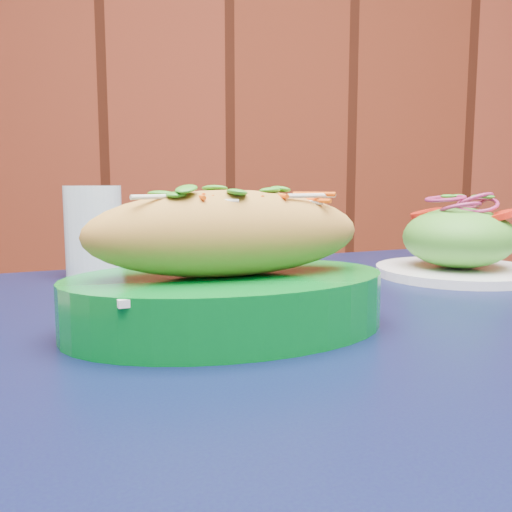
{
  "coord_description": "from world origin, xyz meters",
  "views": [
    {
      "loc": [
        -0.08,
        1.12,
        0.89
      ],
      "look_at": [
        -0.03,
        1.67,
        0.81
      ],
      "focal_mm": 40.0,
      "sensor_mm": 36.0,
      "label": 1
    }
  ],
  "objects": [
    {
      "name": "brick_wall",
      "position": [
        0.0,
        2.97,
        1.4
      ],
      "size": [
        4.9,
        0.04,
        2.8
      ],
      "primitive_type": "cube",
      "color": "#5A2010",
      "rests_on": "ground"
    },
    {
      "name": "cafe_table",
      "position": [
        0.05,
        1.67,
        0.66
      ],
      "size": [
        1.01,
        1.01,
        0.75
      ],
      "rotation": [
        0.0,
        0.0,
        0.32
      ],
      "color": "black",
      "rests_on": "ground"
    },
    {
      "name": "banh_mi_basket",
      "position": [
        -0.06,
        1.62,
        0.8
      ],
      "size": [
        0.33,
        0.26,
        0.13
      ],
      "rotation": [
        0.0,
        0.0,
        0.25
      ],
      "color": "#016B1D",
      "rests_on": "cafe_table"
    },
    {
      "name": "salad_plate",
      "position": [
        0.27,
        1.87,
        0.79
      ],
      "size": [
        0.22,
        0.22,
        0.11
      ],
      "rotation": [
        0.0,
        0.0,
        0.42
      ],
      "color": "white",
      "rests_on": "cafe_table"
    },
    {
      "name": "water_glass",
      "position": [
        -0.23,
        1.91,
        0.81
      ],
      "size": [
        0.08,
        0.08,
        0.13
      ],
      "primitive_type": "cylinder",
      "color": "silver",
      "rests_on": "cafe_table"
    }
  ]
}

